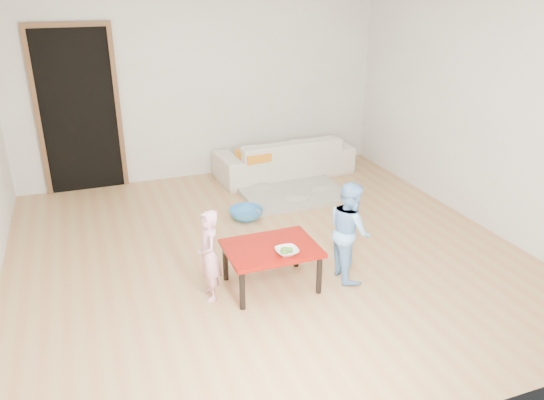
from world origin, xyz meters
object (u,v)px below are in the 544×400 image
child_pink (209,256)px  red_table (271,266)px  sofa (284,156)px  child_blue (350,231)px  bowl (287,251)px  basin (246,214)px

child_pink → red_table: bearing=91.2°
sofa → child_blue: (-0.46, -2.76, 0.19)m
red_table → bowl: size_ratio=4.15×
red_table → child_blue: child_blue is taller
red_table → child_pink: (-0.56, 0.02, 0.21)m
bowl → child_blue: (0.65, 0.10, 0.04)m
red_table → bowl: bearing=-66.1°
bowl → child_blue: size_ratio=0.21×
child_blue → basin: bearing=22.5°
child_blue → basin: size_ratio=2.40×
red_table → child_blue: 0.78m
sofa → bowl: size_ratio=9.71×
red_table → basin: bearing=81.0°
bowl → basin: size_ratio=0.50×
sofa → child_pink: bearing=53.4°
red_table → child_pink: size_ratio=0.99×
sofa → bowl: 3.07m
sofa → child_blue: child_blue is taller
sofa → child_pink: (-1.75, -2.67, 0.13)m
bowl → child_blue: bearing=8.8°
sofa → basin: size_ratio=4.84×
bowl → sofa: bearing=68.8°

